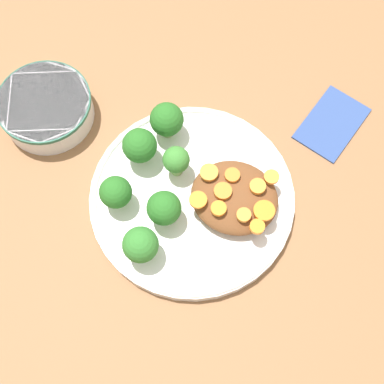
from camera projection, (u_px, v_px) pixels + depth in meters
name	position (u px, v px, depth m)	size (l,w,h in m)	color
ground_plane	(192.00, 201.00, 0.73)	(4.00, 4.00, 0.00)	#8C603D
plate	(192.00, 198.00, 0.72)	(0.27, 0.27, 0.02)	white
dip_bowl	(46.00, 107.00, 0.75)	(0.13, 0.13, 0.04)	silver
stew_mound	(234.00, 197.00, 0.69)	(0.10, 0.11, 0.03)	brown
broccoli_floret_0	(116.00, 193.00, 0.68)	(0.04, 0.04, 0.05)	#759E51
broccoli_floret_1	(164.00, 209.00, 0.67)	(0.04, 0.04, 0.06)	#7FA85B
broccoli_floret_2	(140.00, 146.00, 0.70)	(0.05, 0.05, 0.06)	#7FA85B
broccoli_floret_3	(176.00, 161.00, 0.69)	(0.04, 0.04, 0.05)	#7FA85B
broccoli_floret_4	(167.00, 120.00, 0.71)	(0.05, 0.05, 0.06)	#7FA85B
broccoli_floret_5	(141.00, 245.00, 0.65)	(0.05, 0.05, 0.06)	#7FA85B
carrot_slice_0	(258.00, 186.00, 0.68)	(0.02, 0.02, 0.01)	orange
carrot_slice_1	(232.00, 175.00, 0.68)	(0.02, 0.02, 0.01)	orange
carrot_slice_2	(209.00, 172.00, 0.69)	(0.02, 0.02, 0.00)	orange
carrot_slice_3	(223.00, 191.00, 0.68)	(0.02, 0.02, 0.01)	orange
carrot_slice_4	(198.00, 200.00, 0.67)	(0.02, 0.02, 0.00)	orange
carrot_slice_5	(257.00, 227.00, 0.66)	(0.02, 0.02, 0.01)	orange
carrot_slice_6	(244.00, 215.00, 0.66)	(0.02, 0.02, 0.01)	orange
carrot_slice_7	(219.00, 208.00, 0.67)	(0.02, 0.02, 0.01)	orange
carrot_slice_8	(265.00, 208.00, 0.67)	(0.03, 0.03, 0.01)	orange
carrot_slice_9	(271.00, 177.00, 0.68)	(0.02, 0.02, 0.00)	orange
napkin	(332.00, 123.00, 0.77)	(0.12, 0.10, 0.01)	#334C8C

